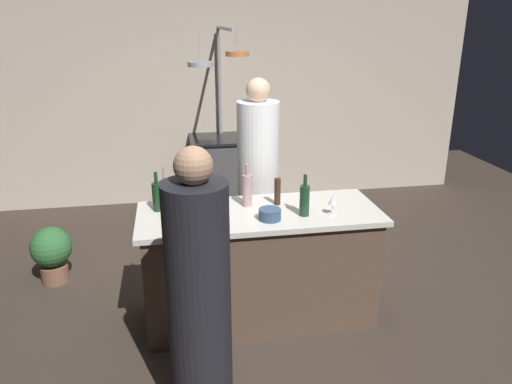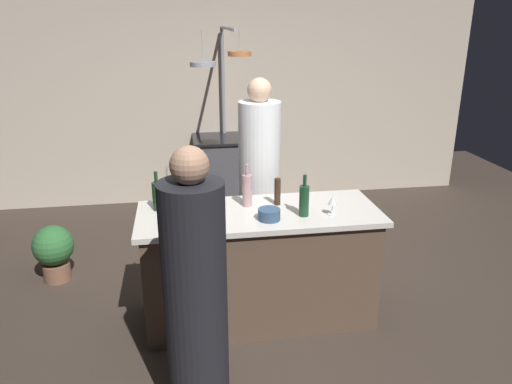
{
  "view_description": "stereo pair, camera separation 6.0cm",
  "coord_description": "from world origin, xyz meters",
  "px_view_note": "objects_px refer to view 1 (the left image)",
  "views": [
    {
      "loc": [
        -0.61,
        -3.33,
        2.26
      ],
      "look_at": [
        0.0,
        0.15,
        1.0
      ],
      "focal_mm": 34.49,
      "sensor_mm": 36.0,
      "label": 1
    },
    {
      "loc": [
        -0.55,
        -3.34,
        2.26
      ],
      "look_at": [
        0.0,
        0.15,
        1.0
      ],
      "focal_mm": 34.49,
      "sensor_mm": 36.0,
      "label": 2
    }
  ],
  "objects_px": {
    "wine_bottle_rose": "(247,190)",
    "wine_bottle_red": "(157,196)",
    "wine_glass_near_right_guest": "(333,201)",
    "guest_left": "(199,304)",
    "pepper_mill": "(277,192)",
    "chef": "(258,184)",
    "potted_plant": "(52,251)",
    "mixing_bowl_blue": "(270,214)",
    "mixing_bowl_ceramic": "(182,208)",
    "wine_bottle_dark": "(179,208)",
    "wine_glass_by_chef": "(212,205)",
    "wine_bottle_green": "(305,200)",
    "bar_stool_left": "(194,328)",
    "stove_range": "(224,173)"
  },
  "relations": [
    {
      "from": "guest_left",
      "to": "stove_range",
      "type": "bearing_deg",
      "value": 81.45
    },
    {
      "from": "wine_bottle_rose",
      "to": "mixing_bowl_blue",
      "type": "height_order",
      "value": "wine_bottle_rose"
    },
    {
      "from": "mixing_bowl_blue",
      "to": "guest_left",
      "type": "bearing_deg",
      "value": -124.76
    },
    {
      "from": "wine_bottle_rose",
      "to": "wine_bottle_green",
      "type": "xyz_separation_m",
      "value": [
        0.38,
        -0.26,
        -0.01
      ]
    },
    {
      "from": "bar_stool_left",
      "to": "wine_glass_by_chef",
      "type": "distance_m",
      "value": 0.85
    },
    {
      "from": "wine_bottle_dark",
      "to": "mixing_bowl_ceramic",
      "type": "distance_m",
      "value": 0.23
    },
    {
      "from": "wine_bottle_dark",
      "to": "wine_glass_by_chef",
      "type": "height_order",
      "value": "wine_bottle_dark"
    },
    {
      "from": "pepper_mill",
      "to": "chef",
      "type": "bearing_deg",
      "value": 91.41
    },
    {
      "from": "mixing_bowl_ceramic",
      "to": "wine_glass_near_right_guest",
      "type": "bearing_deg",
      "value": -10.85
    },
    {
      "from": "pepper_mill",
      "to": "wine_bottle_red",
      "type": "bearing_deg",
      "value": 177.97
    },
    {
      "from": "bar_stool_left",
      "to": "wine_glass_near_right_guest",
      "type": "bearing_deg",
      "value": 24.07
    },
    {
      "from": "wine_glass_near_right_guest",
      "to": "guest_left",
      "type": "bearing_deg",
      "value": -141.3
    },
    {
      "from": "mixing_bowl_ceramic",
      "to": "potted_plant",
      "type": "bearing_deg",
      "value": 145.18
    },
    {
      "from": "wine_bottle_green",
      "to": "mixing_bowl_blue",
      "type": "distance_m",
      "value": 0.28
    },
    {
      "from": "wine_bottle_red",
      "to": "mixing_bowl_ceramic",
      "type": "bearing_deg",
      "value": -27.94
    },
    {
      "from": "wine_glass_near_right_guest",
      "to": "mixing_bowl_blue",
      "type": "height_order",
      "value": "wine_glass_near_right_guest"
    },
    {
      "from": "stove_range",
      "to": "bar_stool_left",
      "type": "bearing_deg",
      "value": -100.03
    },
    {
      "from": "chef",
      "to": "potted_plant",
      "type": "relative_size",
      "value": 3.42
    },
    {
      "from": "guest_left",
      "to": "wine_glass_by_chef",
      "type": "xyz_separation_m",
      "value": [
        0.16,
        0.89,
        0.23
      ]
    },
    {
      "from": "wine_bottle_dark",
      "to": "wine_bottle_red",
      "type": "distance_m",
      "value": 0.34
    },
    {
      "from": "chef",
      "to": "wine_bottle_dark",
      "type": "xyz_separation_m",
      "value": [
        -0.73,
        -1.01,
        0.2
      ]
    },
    {
      "from": "chef",
      "to": "potted_plant",
      "type": "distance_m",
      "value": 1.94
    },
    {
      "from": "guest_left",
      "to": "wine_glass_near_right_guest",
      "type": "xyz_separation_m",
      "value": [
        1.03,
        0.82,
        0.23
      ]
    },
    {
      "from": "mixing_bowl_ceramic",
      "to": "wine_bottle_dark",
      "type": "bearing_deg",
      "value": -94.64
    },
    {
      "from": "wine_glass_near_right_guest",
      "to": "mixing_bowl_ceramic",
      "type": "xyz_separation_m",
      "value": [
        -1.08,
        0.21,
        -0.06
      ]
    },
    {
      "from": "chef",
      "to": "wine_glass_near_right_guest",
      "type": "relative_size",
      "value": 12.17
    },
    {
      "from": "wine_glass_near_right_guest",
      "to": "wine_bottle_rose",
      "type": "bearing_deg",
      "value": 154.66
    },
    {
      "from": "mixing_bowl_blue",
      "to": "mixing_bowl_ceramic",
      "type": "distance_m",
      "value": 0.65
    },
    {
      "from": "mixing_bowl_blue",
      "to": "mixing_bowl_ceramic",
      "type": "xyz_separation_m",
      "value": [
        -0.61,
        0.23,
        0.0
      ]
    },
    {
      "from": "bar_stool_left",
      "to": "wine_bottle_red",
      "type": "bearing_deg",
      "value": 104.49
    },
    {
      "from": "bar_stool_left",
      "to": "mixing_bowl_blue",
      "type": "xyz_separation_m",
      "value": [
        0.59,
        0.45,
        0.56
      ]
    },
    {
      "from": "wine_bottle_dark",
      "to": "mixing_bowl_blue",
      "type": "height_order",
      "value": "wine_bottle_dark"
    },
    {
      "from": "bar_stool_left",
      "to": "potted_plant",
      "type": "bearing_deg",
      "value": 128.53
    },
    {
      "from": "wine_bottle_dark",
      "to": "wine_glass_near_right_guest",
      "type": "relative_size",
      "value": 2.16
    },
    {
      "from": "chef",
      "to": "mixing_bowl_blue",
      "type": "height_order",
      "value": "chef"
    },
    {
      "from": "chef",
      "to": "wine_bottle_red",
      "type": "height_order",
      "value": "chef"
    },
    {
      "from": "wine_bottle_rose",
      "to": "wine_bottle_red",
      "type": "height_order",
      "value": "wine_bottle_rose"
    },
    {
      "from": "wine_bottle_green",
      "to": "wine_bottle_dark",
      "type": "bearing_deg",
      "value": -178.65
    },
    {
      "from": "wine_bottle_dark",
      "to": "pepper_mill",
      "type": "bearing_deg",
      "value": 19.92
    },
    {
      "from": "chef",
      "to": "mixing_bowl_ceramic",
      "type": "bearing_deg",
      "value": -131.95
    },
    {
      "from": "wine_glass_by_chef",
      "to": "mixing_bowl_blue",
      "type": "bearing_deg",
      "value": -11.41
    },
    {
      "from": "potted_plant",
      "to": "wine_bottle_red",
      "type": "distance_m",
      "value": 1.41
    },
    {
      "from": "guest_left",
      "to": "potted_plant",
      "type": "xyz_separation_m",
      "value": [
        -1.21,
        1.83,
        -0.47
      ]
    },
    {
      "from": "wine_bottle_red",
      "to": "mixing_bowl_ceramic",
      "type": "distance_m",
      "value": 0.21
    },
    {
      "from": "bar_stool_left",
      "to": "potted_plant",
      "type": "height_order",
      "value": "bar_stool_left"
    },
    {
      "from": "stove_range",
      "to": "wine_bottle_red",
      "type": "relative_size",
      "value": 2.98
    },
    {
      "from": "mixing_bowl_ceramic",
      "to": "bar_stool_left",
      "type": "bearing_deg",
      "value": -87.69
    },
    {
      "from": "stove_range",
      "to": "wine_bottle_dark",
      "type": "relative_size",
      "value": 2.82
    },
    {
      "from": "pepper_mill",
      "to": "wine_glass_near_right_guest",
      "type": "height_order",
      "value": "pepper_mill"
    },
    {
      "from": "bar_stool_left",
      "to": "wine_bottle_red",
      "type": "height_order",
      "value": "wine_bottle_red"
    }
  ]
}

